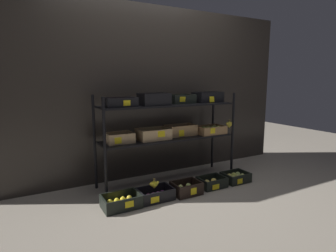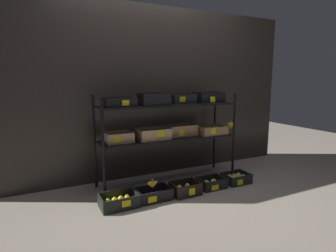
{
  "view_description": "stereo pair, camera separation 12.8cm",
  "coord_description": "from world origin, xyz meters",
  "views": [
    {
      "loc": [
        -1.59,
        -2.92,
        1.26
      ],
      "look_at": [
        0.0,
        0.0,
        0.7
      ],
      "focal_mm": 29.75,
      "sensor_mm": 36.0,
      "label": 1
    },
    {
      "loc": [
        -1.48,
        -2.98,
        1.26
      ],
      "look_at": [
        0.0,
        0.0,
        0.7
      ],
      "focal_mm": 29.75,
      "sensor_mm": 36.0,
      "label": 2
    }
  ],
  "objects": [
    {
      "name": "ground_plane",
      "position": [
        0.0,
        0.0,
        0.0
      ],
      "size": [
        10.0,
        10.0,
        0.0
      ],
      "primitive_type": "plane",
      "color": "gray"
    },
    {
      "name": "storefront_wall",
      "position": [
        0.0,
        0.41,
        1.09
      ],
      "size": [
        4.08,
        0.12,
        2.18
      ],
      "primitive_type": "cube",
      "color": "#2D2823",
      "rests_on": "ground_plane"
    },
    {
      "name": "display_rack",
      "position": [
        0.01,
        -0.0,
        0.77
      ],
      "size": [
        1.81,
        0.45,
        1.11
      ],
      "color": "black",
      "rests_on": "ground_plane"
    },
    {
      "name": "crate_ground_lemon",
      "position": [
        -0.75,
        -0.41,
        0.05
      ],
      "size": [
        0.37,
        0.26,
        0.13
      ],
      "color": "black",
      "rests_on": "ground_plane"
    },
    {
      "name": "crate_ground_plum",
      "position": [
        -0.37,
        -0.41,
        0.04
      ],
      "size": [
        0.37,
        0.24,
        0.12
      ],
      "color": "black",
      "rests_on": "ground_plane"
    },
    {
      "name": "crate_ground_pear",
      "position": [
        -0.01,
        -0.44,
        0.06
      ],
      "size": [
        0.31,
        0.24,
        0.14
      ],
      "color": "black",
      "rests_on": "ground_plane"
    },
    {
      "name": "crate_ground_apple_gold",
      "position": [
        0.37,
        -0.4,
        0.05
      ],
      "size": [
        0.31,
        0.24,
        0.12
      ],
      "color": "black",
      "rests_on": "ground_plane"
    },
    {
      "name": "crate_ground_rightmost_pear",
      "position": [
        0.74,
        -0.41,
        0.05
      ],
      "size": [
        0.32,
        0.25,
        0.12
      ],
      "color": "black",
      "rests_on": "ground_plane"
    },
    {
      "name": "banana_bunch_loose",
      "position": [
        -0.39,
        -0.41,
        0.17
      ],
      "size": [
        0.13,
        0.04,
        0.11
      ],
      "color": "brown",
      "rests_on": "crate_ground_plum"
    }
  ]
}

